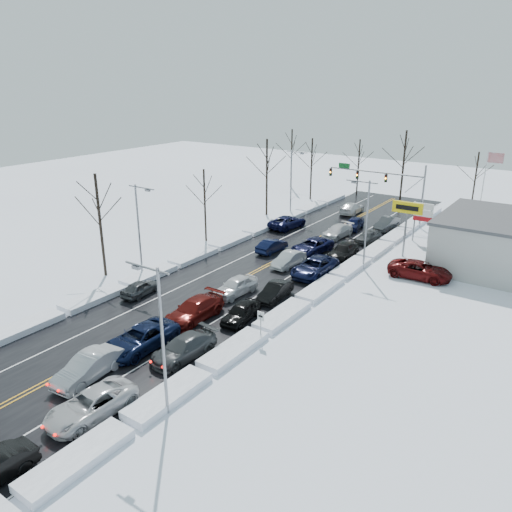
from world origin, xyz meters
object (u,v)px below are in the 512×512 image
Objects in this scene: traffic_signal_mast at (385,181)px; oncoming_car_0 at (272,252)px; tires_plus_sign at (407,211)px; flagpole at (485,185)px.

oncoming_car_0 is (-5.38, -18.88, -5.48)m from traffic_signal_mast.
traffic_signal_mast is at bearing 120.46° from tires_plus_sign.
tires_plus_sign is 0.60× the size of flagpole.
flagpole reaches higher than oncoming_car_0.
tires_plus_sign is (7.05, -12.00, -0.49)m from traffic_signal_mast.
flagpole is at bearing 9.73° from traffic_signal_mast.
traffic_signal_mast is 1.33× the size of flagpole.
traffic_signal_mast is 3.08× the size of oncoming_car_0.
flagpole is at bearing -126.88° from oncoming_car_0.
traffic_signal_mast is 2.21× the size of tires_plus_sign.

